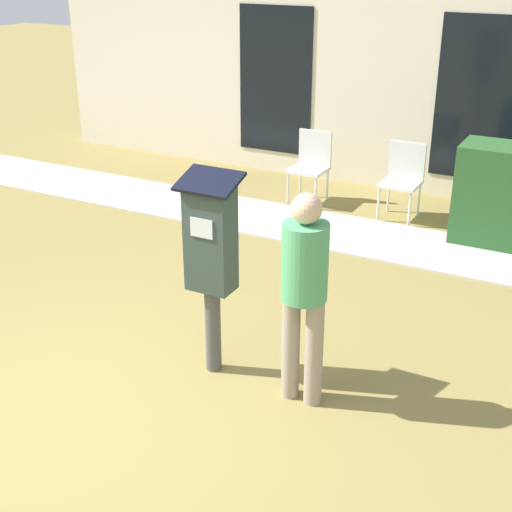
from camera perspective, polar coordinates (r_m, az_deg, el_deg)
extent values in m
plane|color=olive|center=(5.27, -14.36, -12.54)|extent=(40.00, 40.00, 0.00)
cube|color=beige|center=(8.36, 4.49, 2.32)|extent=(12.00, 1.10, 0.02)
cube|color=beige|center=(9.72, 9.59, 14.84)|extent=(10.00, 0.24, 3.20)
cube|color=black|center=(10.17, 1.54, 13.83)|extent=(1.10, 0.02, 2.00)
cube|color=black|center=(9.30, 17.53, 11.82)|extent=(1.10, 0.02, 2.00)
cylinder|color=#4C4C4C|center=(5.48, -3.45, -5.87)|extent=(0.12, 0.12, 0.70)
cube|color=#2D3D38|center=(5.15, -3.66, 1.40)|extent=(0.34, 0.22, 0.80)
cube|color=silver|center=(5.02, -4.38, 2.22)|extent=(0.18, 0.01, 0.14)
cube|color=black|center=(5.00, -3.78, 5.98)|extent=(0.44, 0.31, 0.12)
cylinder|color=gray|center=(5.14, 2.80, -7.26)|extent=(0.13, 0.13, 0.82)
cylinder|color=gray|center=(5.08, 4.65, -7.73)|extent=(0.13, 0.13, 0.82)
cylinder|color=#4C9E66|center=(4.79, 3.93, -0.47)|extent=(0.32, 0.32, 0.55)
sphere|color=#D8AD8C|center=(4.65, 4.06, 3.81)|extent=(0.21, 0.21, 0.21)
cylinder|color=silver|center=(9.03, 2.56, 5.38)|extent=(0.03, 0.03, 0.42)
cylinder|color=silver|center=(8.88, 4.78, 5.01)|extent=(0.03, 0.03, 0.42)
cylinder|color=silver|center=(9.36, 3.57, 6.02)|extent=(0.03, 0.03, 0.42)
cylinder|color=silver|center=(9.21, 5.72, 5.67)|extent=(0.03, 0.03, 0.42)
cube|color=silver|center=(9.05, 4.20, 6.91)|extent=(0.44, 0.44, 0.04)
cube|color=silver|center=(9.16, 4.76, 8.65)|extent=(0.44, 0.04, 0.44)
cylinder|color=silver|center=(8.60, 9.76, 4.10)|extent=(0.03, 0.03, 0.42)
cylinder|color=silver|center=(8.50, 12.19, 3.66)|extent=(0.03, 0.03, 0.42)
cylinder|color=silver|center=(8.94, 10.55, 4.81)|extent=(0.03, 0.03, 0.42)
cylinder|color=silver|center=(8.85, 12.89, 4.40)|extent=(0.03, 0.03, 0.42)
cube|color=silver|center=(8.65, 11.47, 5.68)|extent=(0.44, 0.44, 0.04)
cube|color=silver|center=(8.77, 11.99, 7.51)|extent=(0.44, 0.04, 0.44)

